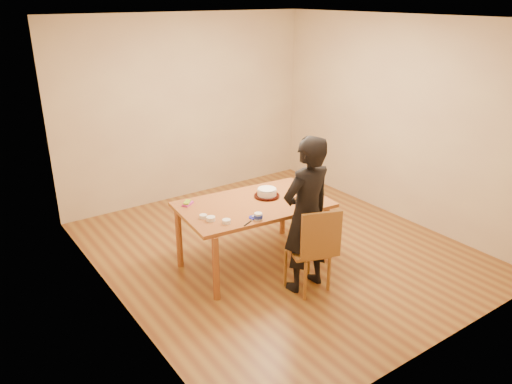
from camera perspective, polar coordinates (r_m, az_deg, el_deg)
room_shell at (r=5.95m, az=0.70°, el=6.32°), size 4.00×4.50×2.70m
dining_table at (r=5.59m, az=-0.29°, el=-1.46°), size 1.74×1.14×0.04m
dining_chair at (r=5.24m, az=5.94°, el=-6.64°), size 0.49×0.49×0.04m
cake_plate at (r=5.74m, az=1.25°, el=-0.45°), size 0.29×0.29×0.02m
cake at (r=5.73m, az=1.25°, el=-0.02°), size 0.22×0.22×0.07m
frosting_dome at (r=5.71m, az=1.26°, el=0.42°), size 0.22×0.22×0.03m
frosting_tub at (r=5.16m, az=0.26°, el=-2.80°), size 0.08×0.08×0.07m
frosting_lid at (r=5.22m, az=-0.27°, el=-2.92°), size 0.10×0.10×0.01m
frosting_dollop at (r=5.21m, az=-0.27°, el=-2.78°), size 0.04×0.04×0.02m
ramekin_green at (r=5.10m, az=-3.40°, el=-3.37°), size 0.09×0.09×0.04m
ramekin_yellow at (r=5.23m, az=-6.04°, el=-2.80°), size 0.08×0.08×0.04m
ramekin_multi at (r=5.16m, az=-5.19°, el=-3.07°), size 0.09×0.09×0.04m
candy_box_pink at (r=5.58m, az=-7.80°, el=-1.35°), size 0.16×0.14×0.02m
candy_box_green at (r=5.57m, az=-7.87°, el=-1.15°), size 0.12×0.13×0.02m
spatula at (r=5.09m, az=-0.94°, el=-3.59°), size 0.13×0.07×0.01m
person at (r=5.10m, az=5.78°, el=-2.64°), size 0.63×0.44×1.67m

